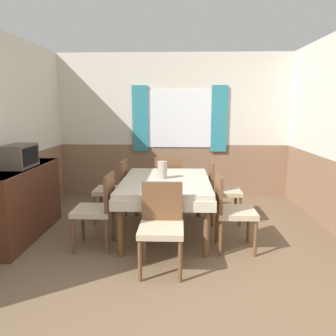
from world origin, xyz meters
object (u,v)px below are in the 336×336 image
at_px(dining_table, 166,187).
at_px(chair_head_window, 169,180).
at_px(chair_right_near, 230,208).
at_px(vase, 162,170).
at_px(chair_left_near, 99,207).
at_px(chair_right_far, 221,188).
at_px(tv, 19,156).
at_px(chair_left_far, 115,187).
at_px(sideboard, 21,202).
at_px(chair_head_near, 161,223).

bearing_deg(dining_table, chair_head_window, 90.00).
bearing_deg(chair_right_near, vase, -123.32).
bearing_deg(dining_table, vase, 128.16).
relative_size(dining_table, chair_head_window, 1.79).
bearing_deg(chair_left_near, chair_right_near, -90.00).
xyz_separation_m(chair_right_far, chair_head_window, (-0.76, 0.51, 0.00)).
relative_size(tv, vase, 2.17).
height_order(chair_right_near, chair_left_far, same).
height_order(chair_right_far, chair_left_far, same).
distance_m(dining_table, chair_left_near, 0.91).
bearing_deg(sideboard, chair_head_window, 33.13).
height_order(chair_head_window, sideboard, sideboard).
relative_size(chair_right_near, sideboard, 0.58).
bearing_deg(chair_right_far, tv, -74.75).
bearing_deg(chair_right_near, sideboard, -95.95).
bearing_deg(chair_head_window, chair_head_near, -90.00).
bearing_deg(chair_right_far, chair_right_near, 0.00).
relative_size(chair_left_far, tv, 1.81).
distance_m(chair_left_near, chair_left_far, 0.94).
bearing_deg(chair_left_far, chair_left_near, -180.00).
bearing_deg(chair_head_window, chair_left_far, -146.13).
bearing_deg(chair_left_far, dining_table, -121.73).
distance_m(chair_left_far, tv, 1.35).
bearing_deg(chair_left_far, chair_head_near, -152.34).
bearing_deg(tv, chair_head_near, -23.23).
distance_m(dining_table, tv, 1.84).
height_order(chair_right_near, vase, vase).
bearing_deg(dining_table, chair_left_near, -148.27).
bearing_deg(chair_right_near, dining_table, -121.73).
height_order(sideboard, vase, vase).
relative_size(chair_head_near, tv, 1.81).
height_order(chair_left_near, tv, tv).
relative_size(chair_head_window, sideboard, 0.58).
relative_size(chair_head_window, chair_left_far, 1.00).
bearing_deg(chair_right_far, vase, -63.16).
bearing_deg(vase, tv, -170.73).
xyz_separation_m(dining_table, chair_left_far, (-0.76, 0.47, -0.13)).
bearing_deg(chair_head_window, chair_left_near, -117.66).
distance_m(chair_right_far, sideboard, 2.67).
bearing_deg(chair_head_near, chair_left_near, -33.87).
relative_size(chair_right_far, tv, 1.81).
bearing_deg(chair_left_near, chair_head_near, -123.87).
xyz_separation_m(chair_right_far, chair_right_near, (0.00, -0.94, 0.00)).
xyz_separation_m(sideboard, vase, (1.77, 0.26, 0.37)).
height_order(chair_left_near, chair_left_far, same).
height_order(chair_right_near, chair_head_near, same).
xyz_separation_m(chair_right_near, vase, (-0.81, 0.53, 0.34)).
height_order(chair_head_near, tv, tv).
bearing_deg(chair_left_far, chair_head_window, -56.13).
distance_m(chair_right_far, vase, 0.97).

